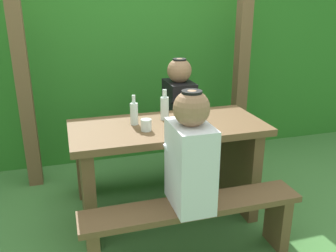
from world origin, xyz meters
The scene contains 14 objects.
ground_plane centered at (0.00, 0.00, 0.00)m, with size 12.00×12.00×0.00m, color #457C3D.
hedge_backdrop centered at (0.00, 1.67, 0.84)m, with size 6.40×0.90×1.69m, color #2C7424.
pergola_post_left centered at (-1.02, 0.88, 1.12)m, with size 0.12×0.12×2.24m, color brown.
pergola_post_right centered at (1.02, 0.88, 1.12)m, with size 0.12×0.12×2.24m, color brown.
picnic_table centered at (0.00, 0.00, 0.52)m, with size 1.40×0.64×0.77m.
bench_near centered at (0.00, -0.54, 0.31)m, with size 1.40×0.24×0.43m.
bench_far centered at (0.00, 0.54, 0.31)m, with size 1.40×0.24×0.43m.
person_white_shirt centered at (-0.02, -0.54, 0.76)m, with size 0.25×0.35×0.72m.
person_black_coat centered at (0.26, 0.54, 0.76)m, with size 0.25×0.35×0.72m.
drinking_glass centered at (-0.18, -0.08, 0.81)m, with size 0.07×0.07×0.08m, color silver.
bottle_left centered at (0.18, 0.05, 0.86)m, with size 0.06×0.06×0.23m.
bottle_right centered at (-0.23, 0.07, 0.85)m, with size 0.06×0.06×0.22m.
bottle_center centered at (0.01, 0.12, 0.86)m, with size 0.06×0.06×0.23m.
cell_phone centered at (0.13, 0.13, 0.77)m, with size 0.07×0.14×0.01m, color black.
Camera 1 is at (-0.70, -2.35, 1.62)m, focal length 38.53 mm.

